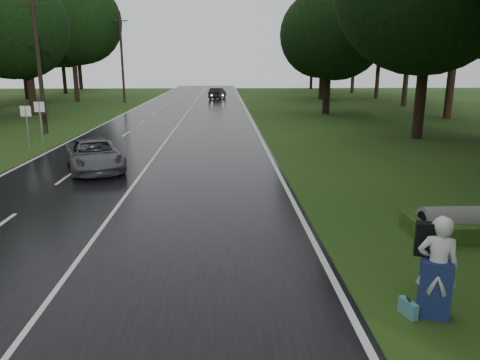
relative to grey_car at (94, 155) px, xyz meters
name	(u,v)px	position (x,y,z in m)	size (l,w,h in m)	color
ground	(82,257)	(2.17, -9.32, -0.69)	(160.00, 160.00, 0.00)	#284614
road	(172,134)	(2.17, 10.68, -0.67)	(12.00, 140.00, 0.04)	black
lane_center	(172,133)	(2.17, 10.68, -0.65)	(0.12, 140.00, 0.01)	silver
grey_car	(94,155)	(0.00, 0.00, 0.00)	(2.17, 4.70, 1.31)	#484B4D
far_car	(217,93)	(4.90, 41.92, 0.07)	(1.53, 4.38, 1.44)	black
hitchhiker	(436,270)	(9.47, -12.21, 0.22)	(0.83, 0.80, 1.96)	silver
suitcase	(408,308)	(9.03, -12.21, -0.54)	(0.12, 0.43, 0.31)	teal
culvert	(449,235)	(11.81, -8.19, -0.69)	(0.80, 0.80, 1.60)	slate
utility_pole_mid	(46,133)	(-6.33, 11.24, -0.69)	(1.80, 0.28, 9.03)	black
utility_pole_far	(125,103)	(-6.33, 36.54, -0.69)	(1.80, 0.28, 10.50)	black
road_sign_a	(30,149)	(-5.03, 5.37, -0.69)	(0.57, 0.10, 2.36)	white
road_sign_b	(43,143)	(-5.03, 7.26, -0.69)	(0.58, 0.10, 2.43)	white
tree_left_e	(34,115)	(-11.74, 22.84, -0.69)	(8.33, 8.33, 13.02)	black
tree_left_f	(78,101)	(-12.68, 38.74, -0.69)	(10.98, 10.98, 17.15)	black
tree_right_d	(416,138)	(17.85, 8.29, -0.69)	(9.97, 9.97, 15.58)	black
tree_right_e	(325,114)	(15.30, 22.92, -0.69)	(8.10, 8.10, 12.65)	black
tree_right_f	(321,99)	(18.65, 40.91, -0.69)	(9.45, 9.45, 14.77)	black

